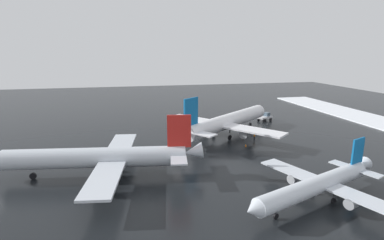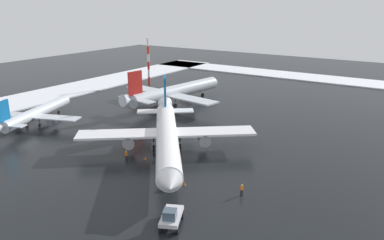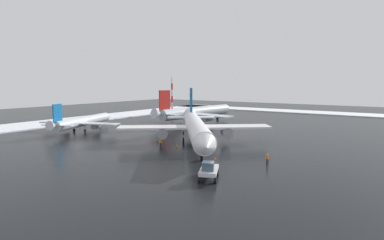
# 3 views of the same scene
# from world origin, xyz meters

# --- Properties ---
(ground_plane) EXTENTS (240.00, 240.00, 0.00)m
(ground_plane) POSITION_xyz_m (0.00, 0.00, 0.00)
(ground_plane) COLOR black
(snow_bank_far) EXTENTS (152.00, 16.00, 0.33)m
(snow_bank_far) POSITION_xyz_m (0.00, -50.00, 0.17)
(snow_bank_far) COLOR white
(snow_bank_far) RESTS_ON ground_plane
(snow_bank_left) EXTENTS (14.00, 116.00, 0.33)m
(snow_bank_left) POSITION_xyz_m (-67.00, 0.00, 0.17)
(snow_bank_left) COLOR white
(snow_bank_left) RESTS_ON ground_plane
(airplane_distant_tail) EXTENTS (31.85, 28.53, 11.29)m
(airplane_distant_tail) POSITION_xyz_m (17.87, 5.49, 3.73)
(airplane_distant_tail) COLOR white
(airplane_distant_tail) RESTS_ON ground_plane
(airplane_far_rear) EXTENTS (25.11, 21.22, 7.73)m
(airplane_far_rear) POSITION_xyz_m (19.20, -28.92, 2.55)
(airplane_far_rear) COLOR silver
(airplane_far_rear) RESTS_ON ground_plane
(airplane_foreground_jet) EXTENTS (35.28, 29.42, 10.49)m
(airplane_foreground_jet) POSITION_xyz_m (-10.75, -13.48, 3.47)
(airplane_foreground_jet) COLOR silver
(airplane_foreground_jet) RESTS_ON ground_plane
(pushback_tug) EXTENTS (5.10, 3.92, 2.50)m
(pushback_tug) POSITION_xyz_m (34.84, 18.79, 1.28)
(pushback_tug) COLOR silver
(pushback_tug) RESTS_ON ground_plane
(ground_crew_near_tug) EXTENTS (0.36, 0.36, 1.71)m
(ground_crew_near_tug) POSITION_xyz_m (23.22, 0.90, 0.97)
(ground_crew_near_tug) COLOR black
(ground_crew_near_tug) RESTS_ON ground_plane
(ground_crew_mid_apron) EXTENTS (0.36, 0.36, 1.71)m
(ground_crew_mid_apron) POSITION_xyz_m (23.56, 22.51, 0.97)
(ground_crew_mid_apron) COLOR black
(ground_crew_mid_apron) RESTS_ON ground_plane
(antenna_mast) EXTENTS (0.70, 0.70, 14.87)m
(antenna_mast) POSITION_xyz_m (-26.86, -35.41, 7.43)
(antenna_mast) COLOR red
(antenna_mast) RESTS_ON ground_plane
(traffic_cone_near_nose) EXTENTS (0.36, 0.36, 0.55)m
(traffic_cone_near_nose) POSITION_xyz_m (21.29, 3.38, 0.28)
(traffic_cone_near_nose) COLOR orange
(traffic_cone_near_nose) RESTS_ON ground_plane
(traffic_cone_mid_line) EXTENTS (0.36, 0.36, 0.55)m
(traffic_cone_mid_line) POSITION_xyz_m (25.37, 14.26, 0.28)
(traffic_cone_mid_line) COLOR orange
(traffic_cone_mid_line) RESTS_ON ground_plane
(traffic_cone_wingtip_side) EXTENTS (0.36, 0.36, 0.55)m
(traffic_cone_wingtip_side) POSITION_xyz_m (19.32, -3.30, 0.28)
(traffic_cone_wingtip_side) COLOR orange
(traffic_cone_wingtip_side) RESTS_ON ground_plane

